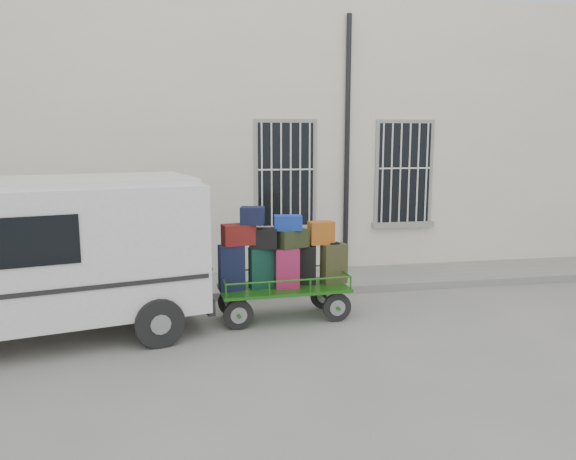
% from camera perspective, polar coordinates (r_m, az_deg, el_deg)
% --- Properties ---
extents(ground, '(80.00, 80.00, 0.00)m').
position_cam_1_polar(ground, '(9.79, 5.29, -8.80)').
color(ground, slate).
rests_on(ground, ground).
extents(building, '(24.00, 5.15, 6.00)m').
position_cam_1_polar(building, '(14.65, -0.51, 9.25)').
color(building, beige).
rests_on(building, ground).
extents(sidewalk, '(24.00, 1.70, 0.15)m').
position_cam_1_polar(sidewalk, '(11.81, 2.36, -5.17)').
color(sidewalk, slate).
rests_on(sidewalk, ground).
extents(luggage_cart, '(2.58, 1.09, 1.93)m').
position_cam_1_polar(luggage_cart, '(9.42, -0.74, -3.44)').
color(luggage_cart, black).
rests_on(luggage_cart, ground).
extents(van, '(5.19, 3.12, 2.45)m').
position_cam_1_polar(van, '(9.13, -24.18, -1.83)').
color(van, silver).
rests_on(van, ground).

